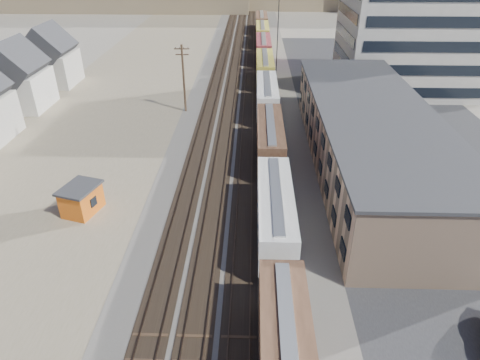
{
  "coord_description": "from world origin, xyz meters",
  "views": [
    {
      "loc": [
        1.67,
        -19.52,
        23.69
      ],
      "look_at": [
        0.58,
        16.14,
        3.0
      ],
      "focal_mm": 32.0,
      "sensor_mm": 36.0,
      "label": 1
    }
  ],
  "objects_px": {
    "utility_pole_north": "(184,77)",
    "parked_car_blue": "(399,85)",
    "maintenance_shed": "(81,199)",
    "freight_train": "(266,80)"
  },
  "relations": [
    {
      "from": "utility_pole_north",
      "to": "parked_car_blue",
      "type": "xyz_separation_m",
      "value": [
        35.7,
        11.94,
        -4.53
      ]
    },
    {
      "from": "utility_pole_north",
      "to": "maintenance_shed",
      "type": "height_order",
      "value": "utility_pole_north"
    },
    {
      "from": "utility_pole_north",
      "to": "maintenance_shed",
      "type": "bearing_deg",
      "value": -102.72
    },
    {
      "from": "freight_train",
      "to": "utility_pole_north",
      "type": "height_order",
      "value": "utility_pole_north"
    },
    {
      "from": "freight_train",
      "to": "parked_car_blue",
      "type": "height_order",
      "value": "freight_train"
    },
    {
      "from": "freight_train",
      "to": "utility_pole_north",
      "type": "relative_size",
      "value": 11.97
    },
    {
      "from": "freight_train",
      "to": "parked_car_blue",
      "type": "relative_size",
      "value": 21.64
    },
    {
      "from": "utility_pole_north",
      "to": "parked_car_blue",
      "type": "distance_m",
      "value": 37.91
    },
    {
      "from": "freight_train",
      "to": "maintenance_shed",
      "type": "height_order",
      "value": "freight_train"
    },
    {
      "from": "freight_train",
      "to": "utility_pole_north",
      "type": "xyz_separation_m",
      "value": [
        -12.3,
        -7.29,
        2.5
      ]
    }
  ]
}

